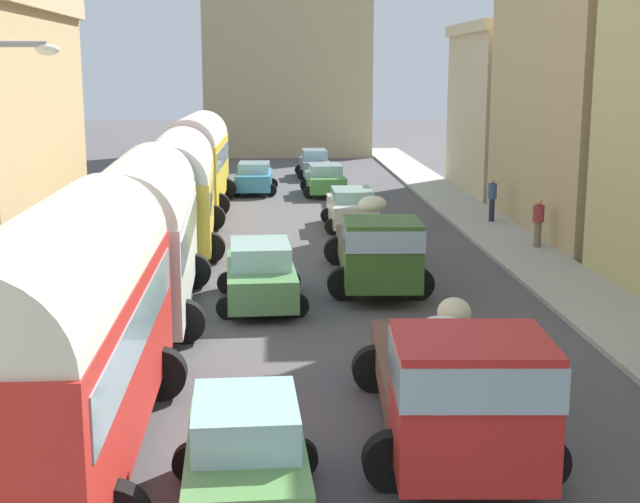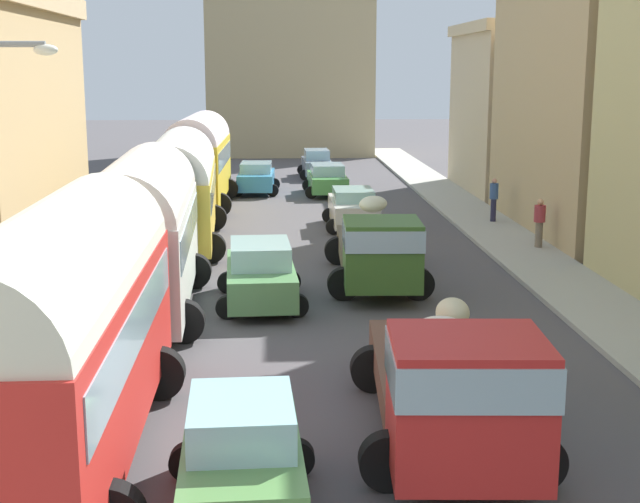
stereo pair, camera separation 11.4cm
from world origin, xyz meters
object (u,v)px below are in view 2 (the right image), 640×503
object	(u,v)px
cargo_truck_0	(454,383)
car_4	(260,274)
parked_bus_1	(141,227)
parked_bus_0	(58,325)
parked_bus_3	(199,156)
cargo_truck_1	(377,247)
parked_bus_2	(178,185)
car_1	(327,179)
pedestrian_1	(494,198)
car_2	(317,164)
car_0	(353,208)
car_5	(256,178)
pedestrian_0	(539,221)
car_3	(242,458)

from	to	relation	value
cargo_truck_0	car_4	world-z (taller)	cargo_truck_0
parked_bus_1	parked_bus_0	bearing A→B (deg)	-90.00
parked_bus_3	cargo_truck_1	distance (m)	16.82
parked_bus_2	car_1	bearing A→B (deg)	64.90
car_1	pedestrian_1	size ratio (longest dim) A/B	2.29
parked_bus_0	cargo_truck_0	size ratio (longest dim) A/B	1.28
parked_bus_0	car_2	world-z (taller)	parked_bus_0
car_0	cargo_truck_1	bearing A→B (deg)	-91.03
parked_bus_3	car_4	distance (m)	17.58
car_0	car_5	bearing A→B (deg)	110.99
cargo_truck_0	pedestrian_1	xyz separation A→B (m)	(5.98, 21.82, -0.18)
car_1	car_5	distance (m)	3.64
car_2	car_0	bearing A→B (deg)	-87.84
parked_bus_0	pedestrian_1	distance (m)	24.99
parked_bus_2	cargo_truck_1	bearing A→B (deg)	-46.13
car_5	pedestrian_0	bearing A→B (deg)	-56.67
car_1	pedestrian_1	world-z (taller)	pedestrian_1
parked_bus_2	car_3	world-z (taller)	parked_bus_2
pedestrian_0	car_2	bearing A→B (deg)	107.08
parked_bus_1	car_5	size ratio (longest dim) A/B	2.08
cargo_truck_0	car_0	world-z (taller)	cargo_truck_0
cargo_truck_1	pedestrian_1	bearing A→B (deg)	60.19
cargo_truck_0	car_4	xyz separation A→B (m)	(-3.25, 9.79, -0.42)
car_0	pedestrian_1	bearing A→B (deg)	5.28
car_5	parked_bus_0	bearing A→B (deg)	-94.47
parked_bus_2	car_2	size ratio (longest dim) A/B	2.31
cargo_truck_0	cargo_truck_1	xyz separation A→B (m)	(0.06, 11.49, -0.06)
parked_bus_3	pedestrian_0	xyz separation A→B (m)	(12.51, -10.59, -1.30)
car_0	pedestrian_1	size ratio (longest dim) A/B	2.26
parked_bus_1	car_5	distance (m)	22.85
parked_bus_1	parked_bus_3	world-z (taller)	parked_bus_3
parked_bus_2	pedestrian_1	distance (m)	12.83
parked_bus_1	car_1	xyz separation A→B (m)	(6.02, 21.86, -1.48)
car_0	car_2	xyz separation A→B (m)	(-0.64, 16.87, 0.00)
parked_bus_0	cargo_truck_0	world-z (taller)	parked_bus_0
car_0	car_3	size ratio (longest dim) A/B	1.15
parked_bus_0	parked_bus_2	distance (m)	18.00
parked_bus_2	pedestrian_0	distance (m)	12.66
car_5	car_4	bearing A→B (deg)	-88.65
parked_bus_2	car_5	distance (m)	13.96
parked_bus_2	car_0	xyz separation A→B (m)	(6.48, 3.24, -1.36)
parked_bus_1	car_3	distance (m)	11.27
parked_bus_3	car_3	world-z (taller)	parked_bus_3
car_0	car_2	distance (m)	16.88
parked_bus_3	cargo_truck_0	distance (m)	27.78
car_1	pedestrian_0	world-z (taller)	pedestrian_0
pedestrian_0	parked_bus_2	bearing A→B (deg)	172.78
parked_bus_0	parked_bus_1	bearing A→B (deg)	90.00
parked_bus_0	car_3	size ratio (longest dim) A/B	2.48
parked_bus_1	car_5	world-z (taller)	parked_bus_1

